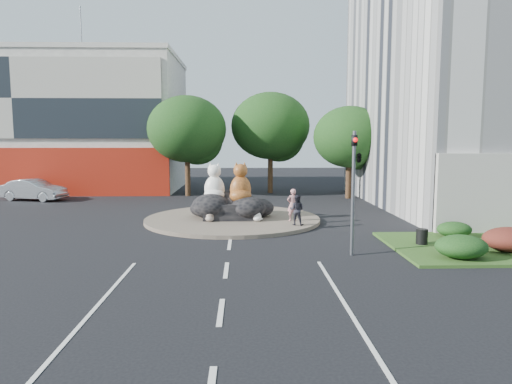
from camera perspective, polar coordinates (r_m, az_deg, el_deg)
ground at (r=16.61m, az=-3.74°, el=-9.74°), size 120.00×120.00×0.00m
roundabout_island at (r=26.34m, az=-2.94°, el=-3.41°), size 10.00×10.00×0.20m
rock_plinth at (r=26.25m, az=-2.95°, el=-2.23°), size 3.20×2.60×0.90m
shophouse_block at (r=47.66m, az=-24.85°, el=7.79°), size 25.20×12.30×17.40m
grass_verge at (r=22.56m, az=28.90°, el=-6.03°), size 10.00×6.00×0.12m
tree_left at (r=38.27m, az=-8.51°, el=7.37°), size 6.46×6.46×8.27m
tree_mid at (r=40.08m, az=1.92°, el=7.84°), size 6.84×6.84×8.76m
tree_right at (r=36.97m, az=11.68°, el=6.38°), size 5.70×5.70×7.30m
hedge_near_green at (r=19.33m, az=24.28°, el=-6.24°), size 2.00×1.60×0.90m
hedge_red at (r=21.36m, az=29.18°, el=-5.19°), size 2.20×1.76×0.99m
hedge_back_green at (r=23.34m, az=23.53°, el=-4.30°), size 1.60×1.28×0.72m
traffic_light at (r=18.51m, az=12.41°, el=3.20°), size 0.44×1.24×5.00m
street_lamp at (r=26.86m, az=25.53°, el=5.70°), size 2.34×0.22×8.06m
cat_white at (r=26.36m, az=-5.22°, el=1.24°), size 1.38×1.21×2.25m
cat_tabby at (r=25.84m, az=-1.95°, el=1.23°), size 1.52×1.36×2.32m
kitten_calico at (r=25.09m, az=-5.80°, el=-2.66°), size 0.70×0.67×0.90m
kitten_white at (r=25.05m, az=0.17°, el=-2.64°), size 0.70×0.66×0.91m
pedestrian_pink at (r=25.22m, az=4.59°, el=-1.60°), size 0.75×0.62×1.77m
pedestrian_dark at (r=23.97m, az=5.12°, el=-2.24°), size 0.94×0.84×1.61m
parked_car at (r=38.99m, az=-26.01°, el=0.25°), size 5.26×2.97×1.64m
litter_bin at (r=21.26m, az=20.02°, el=-5.25°), size 0.51×0.51×0.66m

